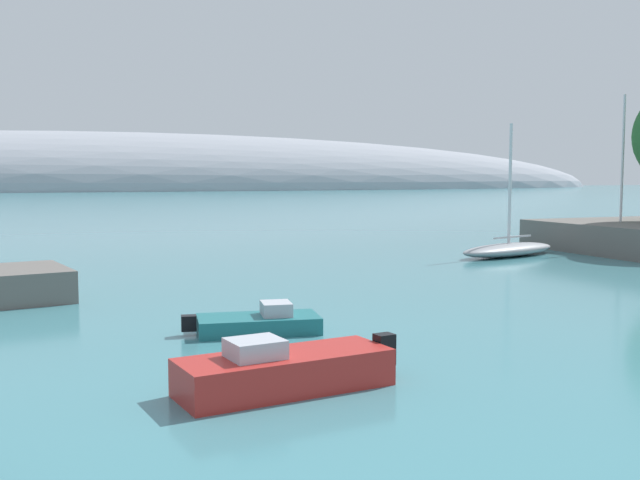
% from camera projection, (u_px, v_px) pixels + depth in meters
% --- Properties ---
extents(distant_ridge, '(394.51, 67.46, 39.22)m').
position_uv_depth(distant_ridge, '(120.00, 190.00, 249.99)').
color(distant_ridge, '#999EA8').
rests_on(distant_ridge, ground).
extents(sailboat_navy_mid_mooring, '(4.81, 5.86, 9.81)m').
position_uv_depth(sailboat_navy_mid_mooring, '(620.00, 240.00, 46.85)').
color(sailboat_navy_mid_mooring, navy).
rests_on(sailboat_navy_mid_mooring, water).
extents(sailboat_grey_outer_mooring, '(7.94, 4.25, 7.70)m').
position_uv_depth(sailboat_grey_outer_mooring, '(509.00, 249.00, 42.76)').
color(sailboat_grey_outer_mooring, gray).
rests_on(sailboat_grey_outer_mooring, water).
extents(motorboat_teal_foreground, '(4.19, 2.27, 0.90)m').
position_uv_depth(motorboat_teal_foreground, '(259.00, 323.00, 21.88)').
color(motorboat_teal_foreground, '#1E6B70').
rests_on(motorboat_teal_foreground, water).
extents(motorboat_red_alongside_breakwater, '(5.26, 2.25, 1.22)m').
position_uv_depth(motorboat_red_alongside_breakwater, '(285.00, 370.00, 15.95)').
color(motorboat_red_alongside_breakwater, red).
rests_on(motorboat_red_alongside_breakwater, water).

